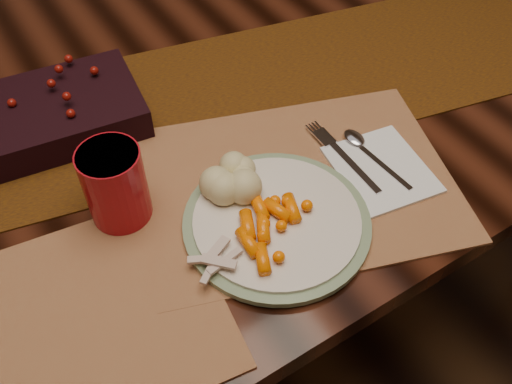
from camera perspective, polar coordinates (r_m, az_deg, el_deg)
floor at (r=1.59m, az=-5.09°, el=-11.82°), size 5.00×5.00×0.00m
dining_table at (r=1.28m, az=-6.22°, el=-3.68°), size 1.80×1.00×0.75m
table_runner at (r=1.00m, az=-4.51°, el=9.28°), size 1.70×0.67×0.00m
centerpiece at (r=0.97m, az=-21.96°, el=6.97°), size 0.38×0.23×0.07m
placemat_main at (r=0.86m, az=4.09°, el=0.88°), size 0.55×0.47×0.00m
placemat_second at (r=0.76m, az=-19.27°, el=-12.78°), size 0.44×0.35×0.00m
dinner_plate at (r=0.80m, az=2.09°, el=-2.97°), size 0.34×0.34×0.01m
baby_carrots at (r=0.77m, az=1.98°, el=-3.09°), size 0.13×0.11×0.02m
mashed_potatoes at (r=0.81m, az=-2.35°, el=1.73°), size 0.10×0.09×0.05m
turkey_shreds at (r=0.74m, az=-4.15°, el=-6.65°), size 0.07×0.06×0.02m
napkin at (r=0.89m, az=12.41°, el=2.23°), size 0.15×0.17×0.01m
fork at (r=0.89m, az=9.05°, el=3.26°), size 0.03×0.15×0.00m
spoon at (r=0.90m, az=11.78°, el=3.36°), size 0.04×0.14×0.00m
red_cup at (r=0.79m, az=-13.90°, el=0.69°), size 0.10×0.10×0.12m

